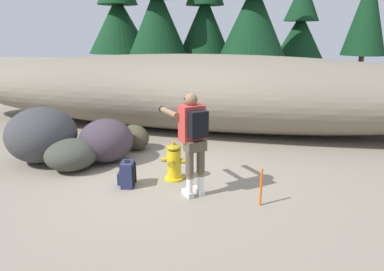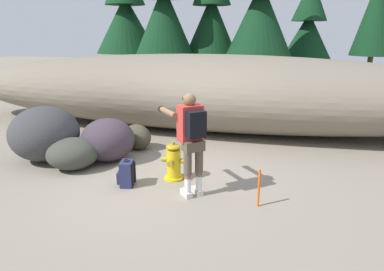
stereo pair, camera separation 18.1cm
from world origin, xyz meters
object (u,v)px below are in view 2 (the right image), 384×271
(utility_worker, at_px, (191,132))
(boulder_large, at_px, (45,133))
(spare_backpack, at_px, (127,174))
(fire_hydrant, at_px, (173,162))
(boulder_small, at_px, (73,153))
(survey_stake, at_px, (259,188))
(boulder_mid, at_px, (108,140))
(boulder_outlier, at_px, (137,137))

(utility_worker, xyz_separation_m, boulder_large, (-3.32, 0.81, -0.49))
(spare_backpack, height_order, boulder_large, boulder_large)
(fire_hydrant, height_order, spare_backpack, fire_hydrant)
(boulder_small, bearing_deg, survey_stake, -10.25)
(spare_backpack, bearing_deg, boulder_mid, -61.51)
(boulder_outlier, bearing_deg, utility_worker, -47.21)
(boulder_large, xyz_separation_m, boulder_small, (0.83, -0.31, -0.26))
(utility_worker, distance_m, survey_stake, 1.34)
(survey_stake, bearing_deg, boulder_mid, 158.60)
(utility_worker, bearing_deg, survey_stake, -139.14)
(fire_hydrant, height_order, boulder_large, boulder_large)
(boulder_large, xyz_separation_m, boulder_outlier, (1.54, 1.10, -0.27))
(boulder_mid, relative_size, boulder_small, 1.10)
(boulder_mid, bearing_deg, fire_hydrant, -20.01)
(utility_worker, height_order, boulder_outlier, utility_worker)
(boulder_mid, relative_size, survey_stake, 1.82)
(spare_backpack, xyz_separation_m, survey_stake, (2.25, -0.18, 0.08))
(survey_stake, bearing_deg, utility_worker, 172.47)
(utility_worker, bearing_deg, boulder_small, 36.95)
(boulder_large, bearing_deg, survey_stake, -12.24)
(spare_backpack, height_order, survey_stake, survey_stake)
(boulder_small, height_order, survey_stake, boulder_small)
(fire_hydrant, relative_size, utility_worker, 0.42)
(spare_backpack, xyz_separation_m, boulder_outlier, (-0.63, 1.89, 0.07))
(boulder_mid, bearing_deg, utility_worker, -27.99)
(survey_stake, bearing_deg, boulder_small, 169.75)
(boulder_large, height_order, survey_stake, boulder_large)
(utility_worker, distance_m, boulder_outlier, 2.72)
(fire_hydrant, bearing_deg, spare_backpack, -145.35)
(boulder_large, xyz_separation_m, boulder_mid, (1.27, 0.28, -0.12))
(spare_backpack, bearing_deg, boulder_large, -31.86)
(boulder_outlier, bearing_deg, survey_stake, -35.65)
(boulder_large, bearing_deg, boulder_small, -20.52)
(boulder_large, xyz_separation_m, survey_stake, (4.42, -0.96, -0.26))
(boulder_large, distance_m, boulder_outlier, 1.92)
(boulder_mid, height_order, boulder_small, boulder_mid)
(boulder_mid, bearing_deg, survey_stake, -21.40)
(fire_hydrant, distance_m, boulder_small, 2.04)
(utility_worker, distance_m, spare_backpack, 1.41)
(boulder_small, bearing_deg, fire_hydrant, 0.15)
(boulder_small, bearing_deg, utility_worker, -11.43)
(boulder_small, xyz_separation_m, boulder_outlier, (0.72, 1.41, -0.02))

